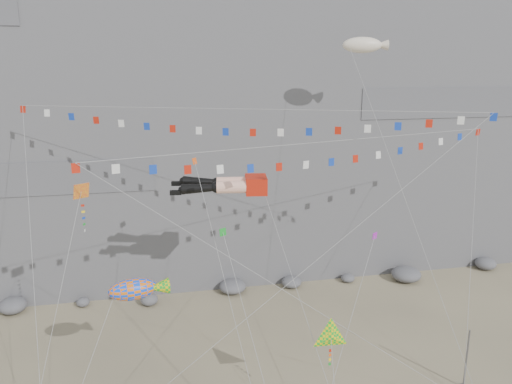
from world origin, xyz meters
TOP-DOWN VIEW (x-y plane):
  - cliff at (0.00, 32.00)m, footprint 80.00×28.00m
  - talus_boulders at (0.00, 17.00)m, footprint 60.00×3.00m
  - anchor_pole_right at (13.22, -1.01)m, footprint 0.12×0.12m
  - legs_kite at (-1.80, 6.38)m, footprint 8.97×15.63m
  - flag_banner_upper at (-0.80, 8.07)m, footprint 31.90×18.55m
  - flag_banner_lower at (4.23, 4.80)m, footprint 30.78×11.64m
  - harlequin_kite at (-11.29, 2.60)m, footprint 4.65×6.92m
  - fish_windsock at (-8.60, 0.75)m, footprint 6.96×5.51m
  - delta_kite at (2.52, -3.14)m, footprint 2.44×5.93m
  - blimp_windsock at (9.99, 11.66)m, footprint 5.49×15.60m
  - small_kite_a at (-4.08, 6.66)m, footprint 3.25×13.54m
  - small_kite_b at (8.33, 4.05)m, footprint 7.88×9.27m
  - small_kite_c at (-2.92, 1.79)m, footprint 2.84×10.34m

SIDE VIEW (x-z plane):
  - talus_boulders at x=0.00m, z-range 0.00..1.20m
  - anchor_pole_right at x=13.22m, z-range 0.00..4.39m
  - delta_kite at x=2.52m, z-range 2.07..10.70m
  - fish_windsock at x=-8.60m, z-range 3.24..14.13m
  - small_kite_b at x=8.33m, z-range 2.08..16.90m
  - small_kite_c at x=-2.92m, z-range 3.67..18.85m
  - legs_kite at x=-1.80m, z-range 3.69..23.16m
  - harlequin_kite at x=-11.29m, z-range 6.42..22.33m
  - small_kite_a at x=-4.08m, z-range 4.64..24.69m
  - flag_banner_lower at x=4.23m, z-range 6.65..26.36m
  - flag_banner_upper at x=-0.80m, z-range 5.86..31.32m
  - blimp_windsock at x=9.99m, z-range 9.42..36.93m
  - cliff at x=0.00m, z-range 0.00..50.00m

